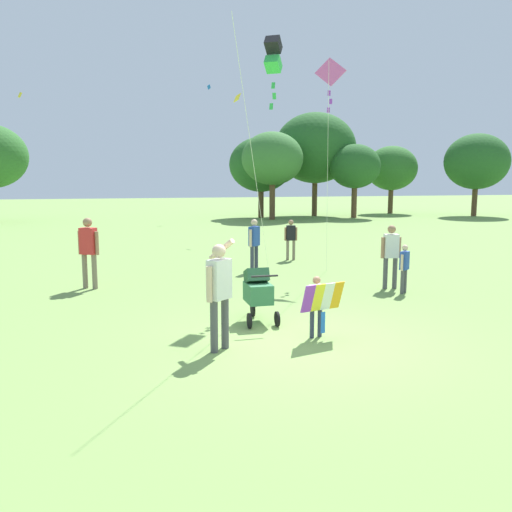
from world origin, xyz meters
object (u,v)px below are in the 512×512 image
at_px(person_couple_left, 254,241).
at_px(kite_orange_delta, 330,80).
at_px(kite_adult_black, 273,56).
at_px(person_red_shirt, 391,251).
at_px(person_back_turned, 89,247).
at_px(person_adult_flyer, 219,287).
at_px(person_kid_running, 404,265).
at_px(child_with_butterfly_kite, 318,301).
at_px(stroller, 258,290).
at_px(person_sitting_far, 291,236).

bearing_deg(person_couple_left, kite_orange_delta, -14.62).
distance_m(kite_adult_black, person_red_shirt, 5.28).
bearing_deg(person_back_turned, person_adult_flyer, -66.00).
bearing_deg(kite_adult_black, kite_orange_delta, 48.07).
bearing_deg(person_kid_running, child_with_butterfly_kite, -137.74).
relative_size(kite_adult_black, person_couple_left, 3.82).
height_order(child_with_butterfly_kite, person_adult_flyer, person_adult_flyer).
distance_m(person_adult_flyer, person_couple_left, 7.06).
height_order(stroller, kite_adult_black, kite_adult_black).
relative_size(person_red_shirt, person_back_turned, 0.90).
xyz_separation_m(kite_adult_black, kite_orange_delta, (2.28, 2.53, 0.01)).
height_order(kite_orange_delta, person_red_shirt, kite_orange_delta).
relative_size(child_with_butterfly_kite, person_couple_left, 0.70).
distance_m(child_with_butterfly_kite, person_back_turned, 6.46).
height_order(kite_orange_delta, person_couple_left, kite_orange_delta).
bearing_deg(kite_adult_black, person_adult_flyer, -116.19).
relative_size(kite_adult_black, person_back_turned, 3.31).
height_order(child_with_butterfly_kite, person_red_shirt, person_red_shirt).
distance_m(stroller, person_sitting_far, 7.50).
distance_m(person_couple_left, person_back_turned, 4.67).
relative_size(child_with_butterfly_kite, kite_adult_black, 0.18).
relative_size(kite_orange_delta, person_back_turned, 3.45).
distance_m(kite_adult_black, kite_orange_delta, 3.41).
relative_size(child_with_butterfly_kite, person_kid_running, 0.92).
xyz_separation_m(person_adult_flyer, person_back_turned, (-2.35, 5.27, 0.00)).
height_order(person_sitting_far, person_couple_left, person_couple_left).
xyz_separation_m(stroller, person_sitting_far, (2.72, 6.99, 0.17)).
bearing_deg(kite_adult_black, stroller, -111.02).
distance_m(person_sitting_far, person_kid_running, 5.48).
xyz_separation_m(person_adult_flyer, stroller, (0.96, 1.46, -0.41)).
bearing_deg(kite_adult_black, person_kid_running, -10.94).
bearing_deg(person_adult_flyer, person_back_turned, 114.00).
distance_m(person_sitting_far, person_back_turned, 6.82).
bearing_deg(person_red_shirt, person_sitting_far, 102.65).
distance_m(child_with_butterfly_kite, kite_adult_black, 5.78).
height_order(person_adult_flyer, kite_adult_black, kite_adult_black).
relative_size(stroller, person_kid_running, 0.95).
bearing_deg(person_back_turned, person_red_shirt, -12.89).
height_order(person_sitting_far, person_back_turned, person_back_turned).
height_order(kite_adult_black, person_back_turned, kite_adult_black).
height_order(child_with_butterfly_kite, person_back_turned, person_back_turned).
xyz_separation_m(person_red_shirt, person_back_turned, (-7.11, 1.63, 0.10)).
height_order(person_adult_flyer, kite_orange_delta, kite_orange_delta).
bearing_deg(kite_adult_black, person_red_shirt, -0.78).
distance_m(person_adult_flyer, person_kid_running, 5.75).
height_order(person_adult_flyer, person_back_turned, person_adult_flyer).
bearing_deg(person_sitting_far, person_back_turned, -152.18).
bearing_deg(child_with_butterfly_kite, kite_adult_black, 88.28).
bearing_deg(child_with_butterfly_kite, person_adult_flyer, -171.32).
height_order(person_red_shirt, person_kid_running, person_red_shirt).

